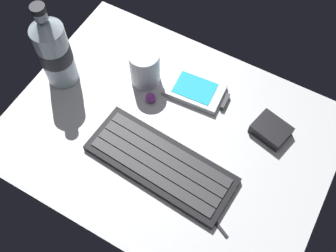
# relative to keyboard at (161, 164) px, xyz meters

# --- Properties ---
(ground_plane) EXTENTS (0.64, 0.48, 0.03)m
(ground_plane) POSITION_rel_keyboard_xyz_m (-0.02, 0.07, -0.02)
(ground_plane) COLOR #B7BABC
(keyboard) EXTENTS (0.30, 0.13, 0.02)m
(keyboard) POSITION_rel_keyboard_xyz_m (0.00, 0.00, 0.00)
(keyboard) COLOR black
(keyboard) RESTS_ON ground_plane
(handheld_device) EXTENTS (0.13, 0.08, 0.02)m
(handheld_device) POSITION_rel_keyboard_xyz_m (-0.02, 0.18, -0.00)
(handheld_device) COLOR #B7BABF
(handheld_device) RESTS_ON ground_plane
(juice_cup) EXTENTS (0.06, 0.06, 0.09)m
(juice_cup) POSITION_rel_keyboard_xyz_m (-0.13, 0.16, 0.03)
(juice_cup) COLOR silver
(juice_cup) RESTS_ON ground_plane
(water_bottle) EXTENTS (0.07, 0.07, 0.21)m
(water_bottle) POSITION_rel_keyboard_xyz_m (-0.29, 0.08, 0.08)
(water_bottle) COLOR silver
(water_bottle) RESTS_ON ground_plane
(charger_block) EXTENTS (0.08, 0.07, 0.02)m
(charger_block) POSITION_rel_keyboard_xyz_m (0.16, 0.17, 0.00)
(charger_block) COLOR black
(charger_block) RESTS_ON ground_plane
(trackball_mouse) EXTENTS (0.02, 0.02, 0.02)m
(trackball_mouse) POSITION_rel_keyboard_xyz_m (-0.09, 0.12, 0.00)
(trackball_mouse) COLOR purple
(trackball_mouse) RESTS_ON ground_plane
(stylus_pen) EXTENTS (0.09, 0.05, 0.01)m
(stylus_pen) POSITION_rel_keyboard_xyz_m (0.13, -0.04, -0.00)
(stylus_pen) COLOR #26262B
(stylus_pen) RESTS_ON ground_plane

